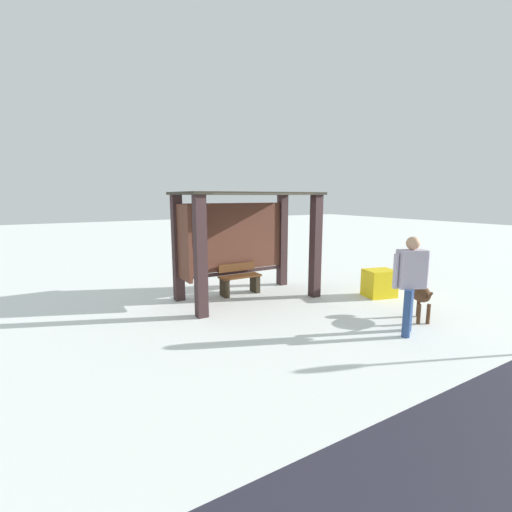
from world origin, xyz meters
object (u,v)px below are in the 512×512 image
at_px(bench_left_inside, 240,280).
at_px(bus_shelter, 239,230).
at_px(person_walking, 410,277).
at_px(dog, 418,293).
at_px(grit_bin, 379,283).

bearing_deg(bench_left_inside, bus_shelter, -120.24).
xyz_separation_m(bench_left_inside, person_walking, (1.34, -3.85, 0.69)).
bearing_deg(bench_left_inside, person_walking, -70.79).
bearing_deg(person_walking, bench_left_inside, 109.21).
bearing_deg(dog, grit_bin, 66.26).
relative_size(bench_left_inside, dog, 1.18).
distance_m(bus_shelter, grit_bin, 3.68).
height_order(bench_left_inside, person_walking, person_walking).
distance_m(bus_shelter, dog, 4.13).
bearing_deg(dog, bench_left_inside, 122.42).
relative_size(bench_left_inside, person_walking, 0.61).
xyz_separation_m(bus_shelter, bench_left_inside, (0.12, 0.20, -1.29)).
height_order(bench_left_inside, dog, bench_left_inside).
bearing_deg(bench_left_inside, dog, -57.58).
relative_size(person_walking, dog, 1.94).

